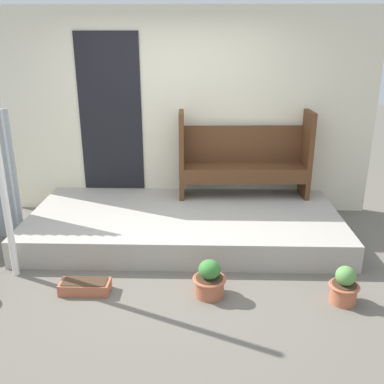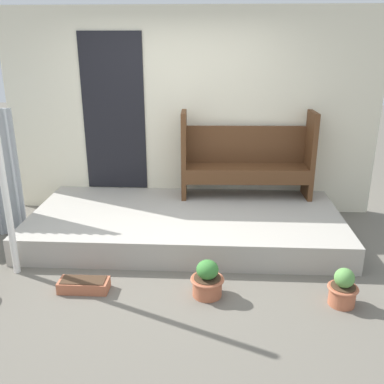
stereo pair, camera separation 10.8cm
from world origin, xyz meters
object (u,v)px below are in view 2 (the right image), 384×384
at_px(support_post, 0,161).
at_px(flower_pot_middle, 207,280).
at_px(planter_box_rect, 84,285).
at_px(bench, 246,156).
at_px(flower_pot_right, 343,289).

distance_m(support_post, flower_pot_middle, 2.19).
distance_m(support_post, planter_box_rect, 1.38).
bearing_deg(planter_box_rect, bench, 49.61).
bearing_deg(support_post, planter_box_rect, -21.05).
xyz_separation_m(flower_pot_right, planter_box_rect, (-2.33, 0.09, -0.10)).
bearing_deg(planter_box_rect, flower_pot_right, -2.29).
distance_m(flower_pot_middle, planter_box_rect, 1.15).
xyz_separation_m(bench, flower_pot_middle, (-0.45, -1.88, -0.66)).
relative_size(flower_pot_middle, flower_pot_right, 1.00).
distance_m(flower_pot_middle, flower_pot_right, 1.19).
height_order(flower_pot_middle, flower_pot_right, flower_pot_right).
distance_m(support_post, flower_pot_right, 3.28).
relative_size(flower_pot_middle, planter_box_rect, 0.76).
xyz_separation_m(flower_pot_middle, planter_box_rect, (-1.14, 0.01, -0.10)).
bearing_deg(planter_box_rect, flower_pot_middle, -0.67).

